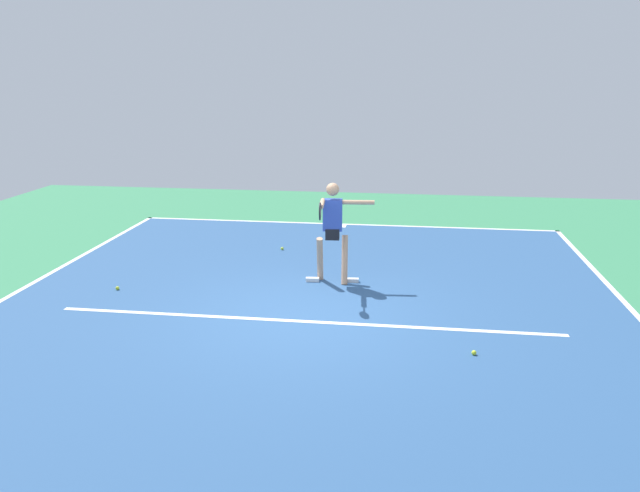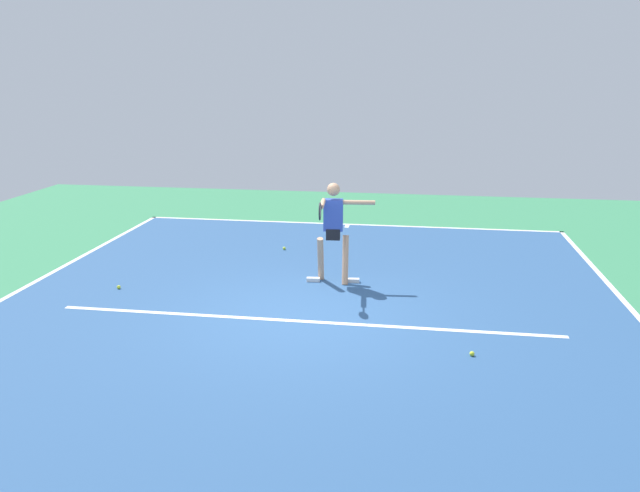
% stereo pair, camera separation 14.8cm
% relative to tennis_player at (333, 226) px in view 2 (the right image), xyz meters
% --- Properties ---
extents(ground_plane, '(20.88, 20.88, 0.00)m').
position_rel_tennis_player_xyz_m(ground_plane, '(0.22, 1.63, -1.05)').
color(ground_plane, '#388456').
extents(court_surface, '(10.36, 12.37, 0.00)m').
position_rel_tennis_player_xyz_m(court_surface, '(0.22, 1.63, -1.05)').
color(court_surface, '#2D5484').
rests_on(court_surface, ground_plane).
extents(court_line_baseline_near, '(10.36, 0.10, 0.01)m').
position_rel_tennis_player_xyz_m(court_line_baseline_near, '(0.22, -4.50, -1.05)').
color(court_line_baseline_near, white).
rests_on(court_line_baseline_near, ground_plane).
extents(court_line_sideline_right, '(0.10, 12.37, 0.01)m').
position_rel_tennis_player_xyz_m(court_line_sideline_right, '(5.35, 1.63, -1.05)').
color(court_line_sideline_right, white).
rests_on(court_line_sideline_right, ground_plane).
extents(court_line_service, '(7.77, 0.10, 0.01)m').
position_rel_tennis_player_xyz_m(court_line_service, '(0.22, 1.88, -1.05)').
color(court_line_service, white).
rests_on(court_line_service, ground_plane).
extents(court_line_centre_mark, '(0.10, 0.30, 0.01)m').
position_rel_tennis_player_xyz_m(court_line_centre_mark, '(0.22, -4.30, -1.05)').
color(court_line_centre_mark, white).
rests_on(court_line_centre_mark, ground_plane).
extents(tennis_player, '(1.21, 1.29, 1.83)m').
position_rel_tennis_player_xyz_m(tennis_player, '(0.00, 0.00, 0.00)').
color(tennis_player, tan).
rests_on(tennis_player, ground_plane).
extents(tennis_ball_near_service_line, '(0.07, 0.07, 0.07)m').
position_rel_tennis_player_xyz_m(tennis_ball_near_service_line, '(3.67, 0.92, -1.02)').
color(tennis_ball_near_service_line, '#CCE033').
rests_on(tennis_ball_near_service_line, ground_plane).
extents(tennis_ball_centre_court, '(0.07, 0.07, 0.07)m').
position_rel_tennis_player_xyz_m(tennis_ball_centre_court, '(1.32, -1.97, -1.02)').
color(tennis_ball_centre_court, '#C6E53D').
rests_on(tennis_ball_centre_court, ground_plane).
extents(tennis_ball_by_sideline, '(0.07, 0.07, 0.07)m').
position_rel_tennis_player_xyz_m(tennis_ball_by_sideline, '(-2.24, 2.72, -1.02)').
color(tennis_ball_by_sideline, '#CCE033').
rests_on(tennis_ball_by_sideline, ground_plane).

